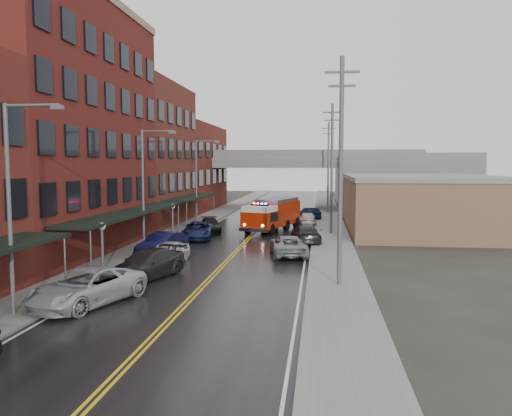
{
  "coord_description": "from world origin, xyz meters",
  "views": [
    {
      "loc": [
        6.13,
        -11.34,
        6.49
      ],
      "look_at": [
        1.07,
        28.16,
        3.0
      ],
      "focal_mm": 35.0,
      "sensor_mm": 36.0,
      "label": 1
    }
  ],
  "objects": [
    {
      "name": "tan_building",
      "position": [
        16.0,
        40.0,
        2.5
      ],
      "size": [
        14.0,
        22.0,
        5.0
      ],
      "primitive_type": "cube",
      "color": "brown",
      "rests_on": "ground"
    },
    {
      "name": "awning_1",
      "position": [
        -7.49,
        23.0,
        2.99
      ],
      "size": [
        2.6,
        18.0,
        3.09
      ],
      "color": "black",
      "rests_on": "ground"
    },
    {
      "name": "utility_pole_2",
      "position": [
        7.2,
        55.0,
        6.31
      ],
      "size": [
        1.8,
        0.24,
        12.0
      ],
      "color": "#59595B",
      "rests_on": "ground"
    },
    {
      "name": "brick_building_c",
      "position": [
        -13.3,
        40.5,
        7.5
      ],
      "size": [
        9.0,
        15.0,
        15.0
      ],
      "primitive_type": "cube",
      "color": "#5A211B",
      "rests_on": "ground"
    },
    {
      "name": "overpass",
      "position": [
        0.0,
        62.0,
        5.99
      ],
      "size": [
        40.0,
        10.0,
        7.5
      ],
      "color": "slate",
      "rests_on": "ground"
    },
    {
      "name": "utility_pole_0",
      "position": [
        7.2,
        15.0,
        6.31
      ],
      "size": [
        1.8,
        0.24,
        12.0
      ],
      "color": "#59595B",
      "rests_on": "ground"
    },
    {
      "name": "parked_car_left_4",
      "position": [
        -3.79,
        20.03,
        0.72
      ],
      "size": [
        2.46,
        4.48,
        1.44
      ],
      "primitive_type": "imported",
      "rotation": [
        0.0,
        0.0,
        -0.19
      ],
      "color": "silver",
      "rests_on": "ground"
    },
    {
      "name": "parked_car_left_6",
      "position": [
        -4.36,
        30.64,
        0.74
      ],
      "size": [
        3.22,
        5.66,
        1.49
      ],
      "primitive_type": "imported",
      "rotation": [
        0.0,
        0.0,
        0.14
      ],
      "color": "#111A41",
      "rests_on": "ground"
    },
    {
      "name": "curb_left",
      "position": [
        -5.65,
        30.0,
        0.07
      ],
      "size": [
        0.3,
        160.0,
        0.15
      ],
      "primitive_type": "cube",
      "color": "gray",
      "rests_on": "ground"
    },
    {
      "name": "parked_car_left_5",
      "position": [
        -5.0,
        22.8,
        0.81
      ],
      "size": [
        2.75,
        5.17,
        1.62
      ],
      "primitive_type": "imported",
      "rotation": [
        0.0,
        0.0,
        -0.22
      ],
      "color": "#0F0E34",
      "rests_on": "ground"
    },
    {
      "name": "right_far_block",
      "position": [
        18.0,
        70.0,
        4.0
      ],
      "size": [
        18.0,
        30.0,
        8.0
      ],
      "primitive_type": "cube",
      "color": "slate",
      "rests_on": "ground"
    },
    {
      "name": "sidewalk_left",
      "position": [
        -7.3,
        30.0,
        0.07
      ],
      "size": [
        3.0,
        160.0,
        0.15
      ],
      "primitive_type": "cube",
      "color": "slate",
      "rests_on": "ground"
    },
    {
      "name": "parked_car_right_0",
      "position": [
        3.94,
        23.8,
        0.73
      ],
      "size": [
        3.2,
        5.54,
        1.45
      ],
      "primitive_type": "imported",
      "rotation": [
        0.0,
        0.0,
        3.3
      ],
      "color": "gray",
      "rests_on": "ground"
    },
    {
      "name": "parked_car_left_2",
      "position": [
        -4.5,
        10.14,
        0.83
      ],
      "size": [
        4.53,
        6.51,
        1.65
      ],
      "primitive_type": "imported",
      "rotation": [
        0.0,
        0.0,
        -0.33
      ],
      "color": "#AEB0B7",
      "rests_on": "ground"
    },
    {
      "name": "utility_pole_1",
      "position": [
        7.2,
        35.0,
        6.31
      ],
      "size": [
        1.8,
        0.24,
        12.0
      ],
      "color": "#59595B",
      "rests_on": "ground"
    },
    {
      "name": "sidewalk_right",
      "position": [
        7.3,
        30.0,
        0.07
      ],
      "size": [
        3.0,
        160.0,
        0.15
      ],
      "primitive_type": "cube",
      "color": "slate",
      "rests_on": "ground"
    },
    {
      "name": "awning_2",
      "position": [
        -7.49,
        40.5,
        2.99
      ],
      "size": [
        2.6,
        13.0,
        3.09
      ],
      "color": "black",
      "rests_on": "ground"
    },
    {
      "name": "road",
      "position": [
        0.0,
        30.0,
        0.01
      ],
      "size": [
        11.0,
        160.0,
        0.02
      ],
      "primitive_type": "cube",
      "color": "black",
      "rests_on": "ground"
    },
    {
      "name": "street_lamp_2",
      "position": [
        -6.55,
        40.0,
        5.19
      ],
      "size": [
        2.64,
        0.22,
        9.0
      ],
      "color": "#59595B",
      "rests_on": "ground"
    },
    {
      "name": "curb_right",
      "position": [
        5.65,
        30.0,
        0.07
      ],
      "size": [
        0.3,
        160.0,
        0.15
      ],
      "primitive_type": "cube",
      "color": "gray",
      "rests_on": "ground"
    },
    {
      "name": "globe_lamp_1",
      "position": [
        -6.4,
        16.0,
        2.31
      ],
      "size": [
        0.44,
        0.44,
        3.12
      ],
      "color": "#59595B",
      "rests_on": "ground"
    },
    {
      "name": "brick_building_b",
      "position": [
        -13.3,
        23.0,
        9.0
      ],
      "size": [
        9.0,
        20.0,
        18.0
      ],
      "primitive_type": "cube",
      "color": "#5C1F18",
      "rests_on": "ground"
    },
    {
      "name": "parked_car_left_7",
      "position": [
        -4.19,
        34.8,
        0.69
      ],
      "size": [
        3.14,
        5.08,
        1.37
      ],
      "primitive_type": "imported",
      "rotation": [
        0.0,
        0.0,
        0.27
      ],
      "color": "black",
      "rests_on": "ground"
    },
    {
      "name": "globe_lamp_2",
      "position": [
        -6.4,
        30.0,
        2.31
      ],
      "size": [
        0.44,
        0.44,
        3.12
      ],
      "color": "#59595B",
      "rests_on": "ground"
    },
    {
      "name": "parked_car_left_3",
      "position": [
        -3.6,
        15.7,
        0.8
      ],
      "size": [
        3.83,
        5.95,
        1.6
      ],
      "primitive_type": "imported",
      "rotation": [
        0.0,
        0.0,
        -0.31
      ],
      "color": "black",
      "rests_on": "ground"
    },
    {
      "name": "street_lamp_1",
      "position": [
        -6.55,
        24.0,
        5.19
      ],
      "size": [
        2.64,
        0.22,
        9.0
      ],
      "color": "#59595B",
      "rests_on": "ground"
    },
    {
      "name": "parked_car_right_2",
      "position": [
        4.85,
        41.8,
        0.72
      ],
      "size": [
        2.13,
        4.4,
        1.45
      ],
      "primitive_type": "imported",
      "rotation": [
        0.0,
        0.0,
        3.24
      ],
      "color": "silver",
      "rests_on": "ground"
    },
    {
      "name": "brick_building_far",
      "position": [
        -13.3,
        58.0,
        6.0
      ],
      "size": [
        9.0,
        20.0,
        12.0
      ],
      "primitive_type": "cube",
      "color": "maroon",
      "rests_on": "ground"
    },
    {
      "name": "parked_car_right_3",
      "position": [
        5.0,
        47.8,
        0.7
      ],
      "size": [
        2.77,
        4.51,
        1.4
      ],
      "primitive_type": "imported",
      "rotation": [
        0.0,
        0.0,
        3.47
      ],
      "color": "black",
      "rests_on": "ground"
    },
    {
      "name": "fire_truck",
      "position": [
        1.52,
        36.96,
        1.68
      ],
      "size": [
        5.35,
        8.93,
        3.11
      ],
      "rotation": [
        0.0,
        0.0,
        -0.31
      ],
      "color": "#A11E07",
      "rests_on": "ground"
    },
    {
      "name": "street_lamp_0",
      "position": [
        -6.55,
        8.0,
        5.19
      ],
      "size": [
        2.64,
        0.22,
        9.0
      ],
      "color": "#59595B",
      "rests_on": "ground"
    },
    {
      "name": "parked_car_right_1",
      "position": [
        5.0,
        29.8,
        0.74
      ],
      "size": [
        2.96,
        5.42,
        1.49
      ],
      "primitive_type": "imported",
      "rotation": [
        0.0,
        0.0,
        3.32
      ],
      "color": "black",
      "rests_on": "ground"
    }
  ]
}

